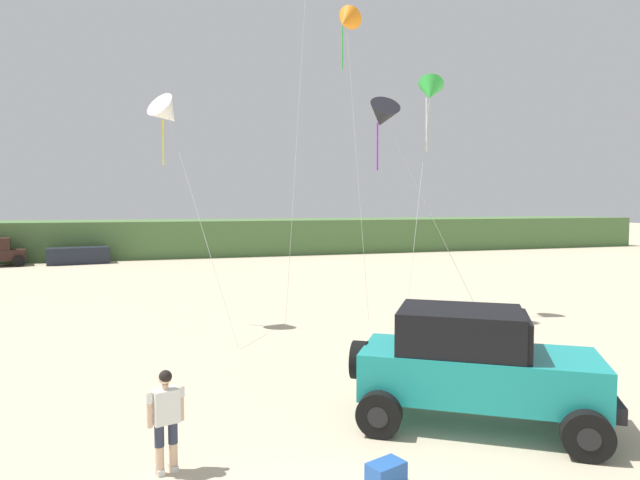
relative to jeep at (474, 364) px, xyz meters
The scene contains 9 objects.
dune_ridge 39.90m from the jeep, 94.34° to the left, with size 90.00×8.56×2.96m, color #4C703D.
jeep is the anchor object (origin of this frame).
person_watching 5.75m from the jeep, behind, with size 0.60×0.39×1.67m.
cooler_box 3.23m from the jeep, 147.84° to the right, with size 0.56×0.36×0.38m, color #23519E.
distant_sedan 35.74m from the jeep, 107.59° to the left, with size 4.20×1.70×1.20m, color #1E232D.
kite_pink_ribbon 12.96m from the jeep, 66.00° to the left, with size 3.27×3.92×9.20m.
kite_yellow_diamond 8.00m from the jeep, 84.40° to the left, with size 3.53×2.38×7.46m.
kite_white_parafoil 13.72m from the jeep, 115.38° to the left, with size 2.58×4.84×8.25m.
kite_black_sled 14.78m from the jeep, 82.93° to the left, with size 1.45×2.20×11.85m.
Camera 1 is at (-2.49, -5.80, 4.26)m, focal length 30.67 mm.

